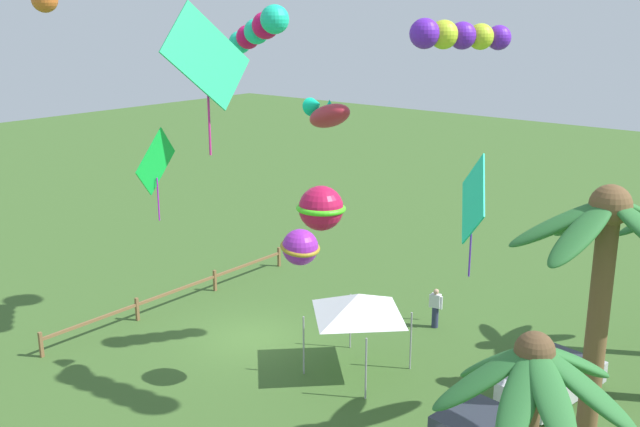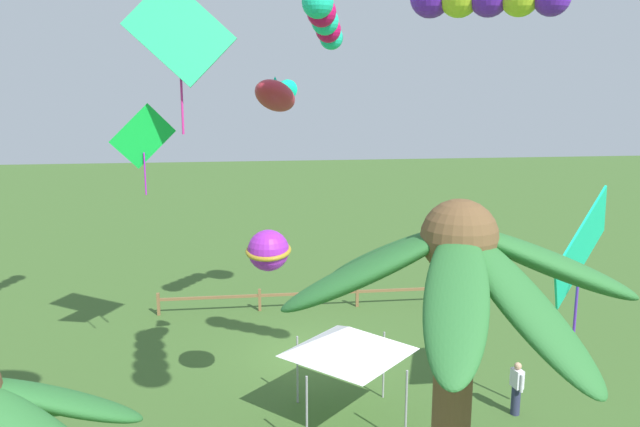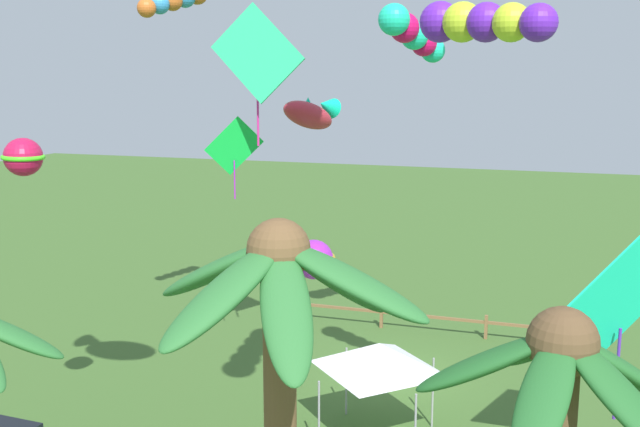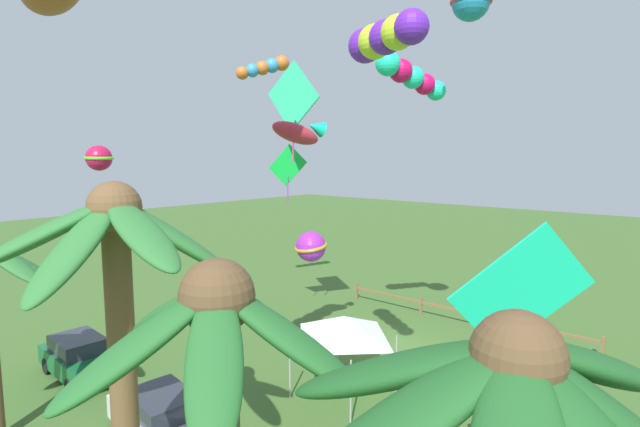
{
  "view_description": "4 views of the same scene",
  "coord_description": "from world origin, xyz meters",
  "px_view_note": "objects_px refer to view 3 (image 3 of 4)",
  "views": [
    {
      "loc": [
        17.91,
        18.18,
        11.98
      ],
      "look_at": [
        2.29,
        5.25,
        6.33
      ],
      "focal_mm": 41.13,
      "sensor_mm": 36.0,
      "label": 1
    },
    {
      "loc": [
        2.35,
        20.49,
        9.22
      ],
      "look_at": [
        0.43,
        5.35,
        6.16
      ],
      "focal_mm": 35.16,
      "sensor_mm": 36.0,
      "label": 2
    },
    {
      "loc": [
        -5.03,
        23.62,
        10.02
      ],
      "look_at": [
        0.84,
        5.84,
        6.59
      ],
      "focal_mm": 41.99,
      "sensor_mm": 36.0,
      "label": 3
    },
    {
      "loc": [
        -10.02,
        16.92,
        8.22
      ],
      "look_at": [
        0.65,
        4.58,
        6.26
      ],
      "focal_mm": 26.65,
      "sensor_mm": 36.0,
      "label": 4
    }
  ],
  "objects_px": {
    "palm_tree_3": "(279,328)",
    "kite_tube_3": "(480,22)",
    "kite_ball_5": "(314,259)",
    "kite_tube_0": "(176,0)",
    "kite_diamond_1": "(234,147)",
    "kite_diamond_7": "(257,55)",
    "kite_ball_8": "(23,157)",
    "kite_diamond_10": "(623,296)",
    "festival_tent": "(379,356)",
    "kite_fish_11": "(311,113)",
    "kite_tube_6": "(412,34)"
  },
  "relations": [
    {
      "from": "palm_tree_3",
      "to": "festival_tent",
      "type": "xyz_separation_m",
      "value": [
        0.16,
        -7.81,
        -3.4
      ]
    },
    {
      "from": "palm_tree_3",
      "to": "kite_tube_3",
      "type": "bearing_deg",
      "value": -112.17
    },
    {
      "from": "kite_ball_5",
      "to": "kite_ball_8",
      "type": "height_order",
      "value": "kite_ball_8"
    },
    {
      "from": "palm_tree_3",
      "to": "kite_ball_8",
      "type": "xyz_separation_m",
      "value": [
        7.67,
        -3.22,
        2.31
      ]
    },
    {
      "from": "palm_tree_3",
      "to": "kite_ball_5",
      "type": "relative_size",
      "value": 5.08
    },
    {
      "from": "festival_tent",
      "to": "kite_tube_3",
      "type": "distance_m",
      "value": 9.29
    },
    {
      "from": "festival_tent",
      "to": "kite_tube_6",
      "type": "height_order",
      "value": "kite_tube_6"
    },
    {
      "from": "kite_tube_0",
      "to": "kite_diamond_1",
      "type": "height_order",
      "value": "kite_tube_0"
    },
    {
      "from": "kite_ball_8",
      "to": "kite_fish_11",
      "type": "relative_size",
      "value": 0.51
    },
    {
      "from": "festival_tent",
      "to": "kite_diamond_1",
      "type": "xyz_separation_m",
      "value": [
        5.63,
        -3.04,
        5.33
      ]
    },
    {
      "from": "kite_diamond_1",
      "to": "kite_ball_8",
      "type": "relative_size",
      "value": 2.39
    },
    {
      "from": "kite_tube_3",
      "to": "kite_ball_5",
      "type": "relative_size",
      "value": 2.05
    },
    {
      "from": "kite_diamond_1",
      "to": "kite_diamond_10",
      "type": "height_order",
      "value": "kite_diamond_1"
    },
    {
      "from": "kite_diamond_7",
      "to": "kite_fish_11",
      "type": "bearing_deg",
      "value": 137.25
    },
    {
      "from": "kite_ball_5",
      "to": "kite_diamond_7",
      "type": "xyz_separation_m",
      "value": [
        2.27,
        -1.42,
        5.79
      ]
    },
    {
      "from": "palm_tree_3",
      "to": "kite_tube_3",
      "type": "xyz_separation_m",
      "value": [
        -2.45,
        -6.01,
        5.34
      ]
    },
    {
      "from": "kite_tube_3",
      "to": "kite_tube_6",
      "type": "relative_size",
      "value": 0.96
    },
    {
      "from": "kite_tube_3",
      "to": "kite_ball_5",
      "type": "height_order",
      "value": "kite_tube_3"
    },
    {
      "from": "kite_ball_8",
      "to": "kite_tube_3",
      "type": "bearing_deg",
      "value": -164.58
    },
    {
      "from": "kite_diamond_7",
      "to": "kite_tube_3",
      "type": "bearing_deg",
      "value": 150.74
    },
    {
      "from": "festival_tent",
      "to": "kite_fish_11",
      "type": "distance_m",
      "value": 6.87
    },
    {
      "from": "kite_tube_0",
      "to": "kite_ball_8",
      "type": "distance_m",
      "value": 9.66
    },
    {
      "from": "kite_tube_3",
      "to": "kite_ball_8",
      "type": "relative_size",
      "value": 2.77
    },
    {
      "from": "kite_tube_3",
      "to": "kite_fish_11",
      "type": "relative_size",
      "value": 1.41
    },
    {
      "from": "kite_tube_0",
      "to": "kite_diamond_10",
      "type": "relative_size",
      "value": 0.51
    },
    {
      "from": "kite_tube_0",
      "to": "kite_tube_3",
      "type": "relative_size",
      "value": 0.78
    },
    {
      "from": "kite_tube_6",
      "to": "kite_diamond_10",
      "type": "bearing_deg",
      "value": 140.12
    },
    {
      "from": "kite_tube_6",
      "to": "kite_fish_11",
      "type": "xyz_separation_m",
      "value": [
        1.77,
        4.41,
        -2.26
      ]
    },
    {
      "from": "kite_diamond_7",
      "to": "kite_fish_11",
      "type": "height_order",
      "value": "kite_diamond_7"
    },
    {
      "from": "kite_tube_0",
      "to": "kite_ball_5",
      "type": "distance_m",
      "value": 10.27
    },
    {
      "from": "kite_ball_5",
      "to": "kite_tube_3",
      "type": "bearing_deg",
      "value": 152.15
    },
    {
      "from": "kite_diamond_10",
      "to": "kite_fish_11",
      "type": "relative_size",
      "value": 2.17
    },
    {
      "from": "festival_tent",
      "to": "kite_tube_6",
      "type": "xyz_separation_m",
      "value": [
        0.13,
        -4.23,
        8.86
      ]
    },
    {
      "from": "kite_ball_8",
      "to": "kite_diamond_1",
      "type": "bearing_deg",
      "value": -103.85
    },
    {
      "from": "kite_diamond_7",
      "to": "kite_fish_11",
      "type": "relative_size",
      "value": 1.94
    },
    {
      "from": "kite_tube_0",
      "to": "kite_diamond_1",
      "type": "distance_m",
      "value": 5.44
    },
    {
      "from": "kite_tube_6",
      "to": "kite_diamond_7",
      "type": "xyz_separation_m",
      "value": [
        4.26,
        2.11,
        -0.66
      ]
    },
    {
      "from": "palm_tree_3",
      "to": "kite_tube_3",
      "type": "relative_size",
      "value": 2.47
    },
    {
      "from": "palm_tree_3",
      "to": "kite_tube_0",
      "type": "xyz_separation_m",
      "value": [
        8.25,
        -11.8,
        6.69
      ]
    },
    {
      "from": "palm_tree_3",
      "to": "kite_diamond_1",
      "type": "distance_m",
      "value": 12.45
    },
    {
      "from": "palm_tree_3",
      "to": "kite_ball_5",
      "type": "xyz_separation_m",
      "value": [
        2.28,
        -8.51,
        -0.99
      ]
    },
    {
      "from": "kite_diamond_1",
      "to": "kite_ball_8",
      "type": "distance_m",
      "value": 7.87
    },
    {
      "from": "kite_tube_6",
      "to": "kite_fish_11",
      "type": "height_order",
      "value": "kite_tube_6"
    },
    {
      "from": "kite_ball_5",
      "to": "kite_ball_8",
      "type": "bearing_deg",
      "value": 44.45
    },
    {
      "from": "palm_tree_3",
      "to": "festival_tent",
      "type": "relative_size",
      "value": 2.71
    },
    {
      "from": "kite_ball_5",
      "to": "kite_diamond_7",
      "type": "distance_m",
      "value": 6.38
    },
    {
      "from": "kite_ball_8",
      "to": "kite_diamond_10",
      "type": "height_order",
      "value": "kite_ball_8"
    },
    {
      "from": "kite_ball_8",
      "to": "kite_ball_5",
      "type": "bearing_deg",
      "value": -135.55
    },
    {
      "from": "festival_tent",
      "to": "kite_tube_0",
      "type": "relative_size",
      "value": 1.17
    },
    {
      "from": "kite_fish_11",
      "to": "kite_diamond_10",
      "type": "bearing_deg",
      "value": 174.82
    }
  ]
}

